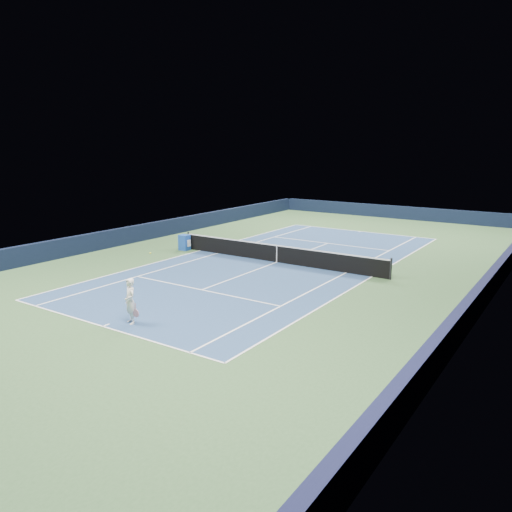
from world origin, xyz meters
The scene contains 19 objects.
ground centered at (0.00, 0.00, 0.00)m, with size 40.00×40.00×0.00m, color #32532D.
wall_far centered at (0.00, 19.82, 0.55)m, with size 22.00×0.35×1.10m, color black.
wall_right centered at (10.82, 0.00, 0.55)m, with size 0.35×40.00×1.10m, color black.
wall_left centered at (-10.82, 0.00, 0.55)m, with size 0.35×40.00×1.10m, color black.
court_surface centered at (0.00, 0.00, 0.00)m, with size 10.97×23.77×0.01m, color navy.
baseline_far centered at (0.00, 11.88, 0.01)m, with size 10.97×0.08×0.00m, color white.
baseline_near centered at (0.00, -11.88, 0.01)m, with size 10.97×0.08×0.00m, color white.
sideline_doubles_right centered at (5.49, 0.00, 0.01)m, with size 0.08×23.77×0.00m, color white.
sideline_doubles_left centered at (-5.49, 0.00, 0.01)m, with size 0.08×23.77×0.00m, color white.
sideline_singles_right centered at (4.12, 0.00, 0.01)m, with size 0.08×23.77×0.00m, color white.
sideline_singles_left centered at (-4.12, 0.00, 0.01)m, with size 0.08×23.77×0.00m, color white.
service_line_far centered at (0.00, 6.40, 0.01)m, with size 8.23×0.08×0.00m, color white.
service_line_near centered at (0.00, -6.40, 0.01)m, with size 8.23×0.08×0.00m, color white.
center_service_line centered at (0.00, 0.00, 0.01)m, with size 0.08×12.80×0.00m, color white.
center_mark_far centered at (0.00, 11.73, 0.01)m, with size 0.08×0.30×0.00m, color white.
center_mark_near centered at (0.00, -11.73, 0.01)m, with size 0.08×0.30×0.00m, color white.
tennis_net centered at (0.00, 0.00, 0.50)m, with size 12.90×0.10×1.07m.
sponsor_cube centered at (-6.40, -0.38, 0.47)m, with size 0.63×0.55×0.94m.
tennis_player centered at (0.61, -11.08, 0.85)m, with size 0.83×1.34×2.47m.
Camera 1 is at (13.92, -22.78, 6.39)m, focal length 35.00 mm.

